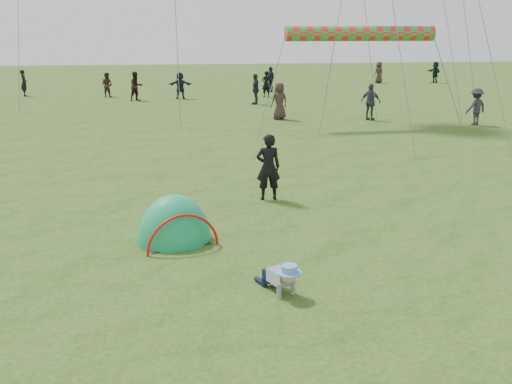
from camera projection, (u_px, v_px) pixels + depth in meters
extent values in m
plane|color=#1F4D11|center=(332.00, 290.00, 9.30)|extent=(140.00, 140.00, 0.00)
ellipsoid|color=#0C7B54|center=(175.00, 241.00, 11.47)|extent=(1.78, 1.60, 1.94)
imported|color=black|center=(268.00, 167.00, 14.13)|extent=(0.62, 0.42, 1.67)
imported|color=black|center=(24.00, 83.00, 37.48)|extent=(0.61, 0.73, 1.72)
imported|color=#202F3C|center=(256.00, 89.00, 33.21)|extent=(0.79, 1.12, 1.77)
imported|color=#342824|center=(279.00, 101.00, 27.39)|extent=(1.00, 0.81, 1.77)
imported|color=black|center=(435.00, 72.00, 47.52)|extent=(0.73, 1.68, 1.75)
imported|color=black|center=(266.00, 84.00, 36.98)|extent=(0.69, 0.53, 1.67)
imported|color=black|center=(136.00, 86.00, 34.92)|extent=(1.08, 1.02, 1.77)
imported|color=black|center=(271.00, 79.00, 40.21)|extent=(0.93, 1.09, 1.75)
imported|color=#2B2934|center=(476.00, 107.00, 25.71)|extent=(1.21, 0.91, 1.66)
imported|color=#32241F|center=(379.00, 72.00, 47.28)|extent=(0.99, 0.82, 1.75)
imported|color=black|center=(180.00, 85.00, 36.07)|extent=(1.58, 0.66, 1.66)
imported|color=#372523|center=(107.00, 85.00, 36.96)|extent=(0.95, 0.88, 1.58)
imported|color=#323B4B|center=(371.00, 102.00, 27.12)|extent=(1.00, 1.04, 1.74)
cylinder|color=red|center=(361.00, 34.00, 24.67)|extent=(6.66, 0.64, 0.64)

